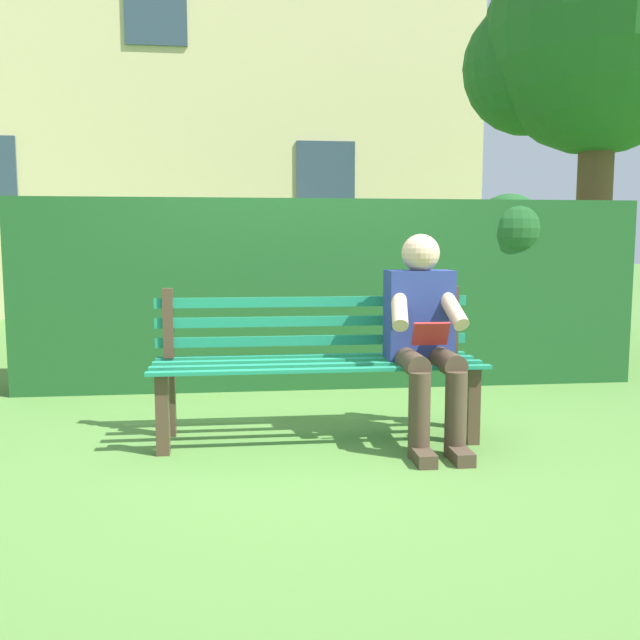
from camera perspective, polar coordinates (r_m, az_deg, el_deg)
The scene contains 6 objects.
ground at distance 4.05m, azimuth -0.17°, elevation -9.96°, with size 60.00×60.00×0.00m, color #517F38.
park_bench at distance 4.02m, azimuth -0.29°, elevation -3.36°, with size 1.89×0.52×0.88m.
person_seated at distance 3.92m, azimuth 8.69°, elevation -1.02°, with size 0.44×0.73×1.19m.
hedge_backdrop at distance 5.57m, azimuth 1.05°, elevation 2.65°, with size 4.88×0.70×1.54m.
tree at distance 7.81m, azimuth 21.53°, elevation 20.57°, with size 2.42×2.31×4.33m.
building_facade at distance 12.30m, azimuth -12.65°, elevation 18.43°, with size 10.00×2.81×7.43m.
Camera 1 is at (0.44, 3.85, 1.15)m, focal length 38.29 mm.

